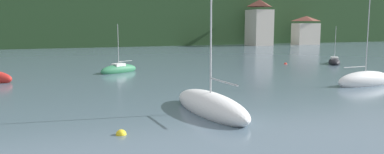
{
  "coord_description": "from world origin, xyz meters",
  "views": [
    {
      "loc": [
        -10.64,
        15.51,
        5.33
      ],
      "look_at": [
        0.0,
        43.21,
        1.26
      ],
      "focal_mm": 36.29,
      "sensor_mm": 36.0,
      "label": 1
    }
  ],
  "objects_px": {
    "sailboat_mid_1": "(365,81)",
    "mooring_buoy_mid": "(286,64)",
    "mooring_buoy_far": "(121,135)",
    "sailboat_far_6": "(334,62)",
    "sailboat_far_3": "(119,70)",
    "sailboat_mid_2": "(210,106)",
    "shore_building_westcentral": "(306,31)",
    "shore_building_west": "(259,23)"
  },
  "relations": [
    {
      "from": "shore_building_westcentral",
      "to": "mooring_buoy_mid",
      "type": "relative_size",
      "value": 17.05
    },
    {
      "from": "shore_building_westcentral",
      "to": "sailboat_mid_1",
      "type": "distance_m",
      "value": 69.03
    },
    {
      "from": "sailboat_far_3",
      "to": "mooring_buoy_mid",
      "type": "xyz_separation_m",
      "value": [
        22.41,
        0.97,
        -0.32
      ]
    },
    {
      "from": "shore_building_westcentral",
      "to": "sailboat_far_3",
      "type": "height_order",
      "value": "shore_building_westcentral"
    },
    {
      "from": "shore_building_westcentral",
      "to": "sailboat_far_6",
      "type": "height_order",
      "value": "shore_building_westcentral"
    },
    {
      "from": "sailboat_far_3",
      "to": "sailboat_far_6",
      "type": "distance_m",
      "value": 28.75
    },
    {
      "from": "shore_building_west",
      "to": "mooring_buoy_mid",
      "type": "relative_size",
      "value": 26.22
    },
    {
      "from": "sailboat_mid_2",
      "to": "sailboat_far_3",
      "type": "distance_m",
      "value": 21.54
    },
    {
      "from": "sailboat_mid_1",
      "to": "mooring_buoy_mid",
      "type": "height_order",
      "value": "sailboat_mid_1"
    },
    {
      "from": "sailboat_mid_1",
      "to": "mooring_buoy_mid",
      "type": "bearing_deg",
      "value": 74.08
    },
    {
      "from": "shore_building_westcentral",
      "to": "mooring_buoy_far",
      "type": "relative_size",
      "value": 14.22
    },
    {
      "from": "shore_building_westcentral",
      "to": "sailboat_far_3",
      "type": "bearing_deg",
      "value": -143.67
    },
    {
      "from": "sailboat_far_3",
      "to": "sailboat_far_6",
      "type": "bearing_deg",
      "value": 149.46
    },
    {
      "from": "sailboat_far_3",
      "to": "mooring_buoy_far",
      "type": "distance_m",
      "value": 24.68
    },
    {
      "from": "sailboat_mid_2",
      "to": "mooring_buoy_far",
      "type": "bearing_deg",
      "value": 112.4
    },
    {
      "from": "mooring_buoy_far",
      "to": "sailboat_mid_2",
      "type": "bearing_deg",
      "value": 25.25
    },
    {
      "from": "shore_building_west",
      "to": "mooring_buoy_far",
      "type": "bearing_deg",
      "value": -125.32
    },
    {
      "from": "shore_building_west",
      "to": "shore_building_westcentral",
      "type": "distance_m",
      "value": 13.47
    },
    {
      "from": "shore_building_westcentral",
      "to": "sailboat_far_6",
      "type": "distance_m",
      "value": 50.54
    },
    {
      "from": "sailboat_mid_2",
      "to": "sailboat_far_3",
      "type": "relative_size",
      "value": 2.08
    },
    {
      "from": "sailboat_mid_1",
      "to": "sailboat_far_3",
      "type": "xyz_separation_m",
      "value": [
        -18.59,
        16.57,
        -0.07
      ]
    },
    {
      "from": "sailboat_far_3",
      "to": "mooring_buoy_mid",
      "type": "distance_m",
      "value": 22.43
    },
    {
      "from": "sailboat_mid_1",
      "to": "sailboat_far_3",
      "type": "bearing_deg",
      "value": 134.66
    },
    {
      "from": "shore_building_west",
      "to": "sailboat_mid_2",
      "type": "xyz_separation_m",
      "value": [
        -41.22,
        -63.77,
        -5.08
      ]
    },
    {
      "from": "shore_building_westcentral",
      "to": "sailboat_mid_2",
      "type": "distance_m",
      "value": 83.18
    },
    {
      "from": "mooring_buoy_mid",
      "to": "sailboat_far_3",
      "type": "bearing_deg",
      "value": -177.51
    },
    {
      "from": "shore_building_west",
      "to": "mooring_buoy_far",
      "type": "distance_m",
      "value": 81.79
    },
    {
      "from": "sailboat_mid_2",
      "to": "mooring_buoy_far",
      "type": "relative_size",
      "value": 22.83
    },
    {
      "from": "shore_building_westcentral",
      "to": "sailboat_far_6",
      "type": "bearing_deg",
      "value": -122.9
    },
    {
      "from": "shore_building_west",
      "to": "shore_building_westcentral",
      "type": "bearing_deg",
      "value": -4.37
    },
    {
      "from": "sailboat_mid_2",
      "to": "mooring_buoy_far",
      "type": "height_order",
      "value": "sailboat_mid_2"
    },
    {
      "from": "mooring_buoy_far",
      "to": "sailboat_far_6",
      "type": "bearing_deg",
      "value": 35.07
    },
    {
      "from": "sailboat_mid_1",
      "to": "mooring_buoy_mid",
      "type": "xyz_separation_m",
      "value": [
        3.82,
        17.55,
        -0.39
      ]
    },
    {
      "from": "shore_building_westcentral",
      "to": "sailboat_mid_2",
      "type": "relative_size",
      "value": 0.62
    },
    {
      "from": "shore_building_westcentral",
      "to": "sailboat_far_3",
      "type": "relative_size",
      "value": 1.3
    },
    {
      "from": "shore_building_west",
      "to": "sailboat_mid_1",
      "type": "xyz_separation_m",
      "value": [
        -24.24,
        -58.86,
        -5.09
      ]
    },
    {
      "from": "shore_building_westcentral",
      "to": "mooring_buoy_far",
      "type": "xyz_separation_m",
      "value": [
        -60.48,
        -65.57,
        -3.56
      ]
    },
    {
      "from": "sailboat_far_6",
      "to": "mooring_buoy_far",
      "type": "height_order",
      "value": "sailboat_far_6"
    },
    {
      "from": "mooring_buoy_mid",
      "to": "mooring_buoy_far",
      "type": "distance_m",
      "value": 36.81
    },
    {
      "from": "shore_building_westcentral",
      "to": "sailboat_far_6",
      "type": "xyz_separation_m",
      "value": [
        -27.39,
        -42.34,
        -3.28
      ]
    },
    {
      "from": "sailboat_mid_1",
      "to": "sailboat_far_6",
      "type": "relative_size",
      "value": 1.51
    },
    {
      "from": "sailboat_mid_2",
      "to": "sailboat_far_3",
      "type": "bearing_deg",
      "value": 1.45
    }
  ]
}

